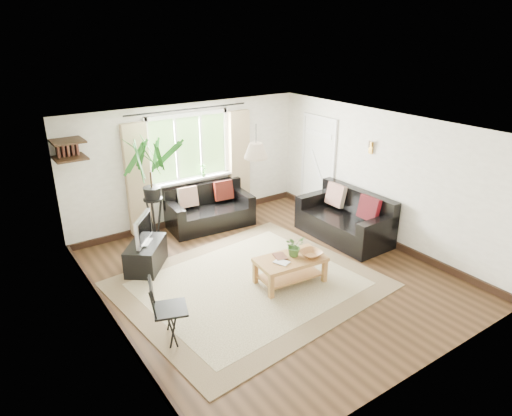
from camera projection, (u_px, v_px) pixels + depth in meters
floor at (270, 276)px, 7.37m from camera, size 5.50×5.50×0.00m
ceiling at (272, 129)px, 6.47m from camera, size 5.50×5.50×0.00m
wall_back at (189, 164)px, 9.02m from camera, size 5.00×0.02×2.40m
wall_front at (424, 286)px, 4.82m from camera, size 5.00×0.02×2.40m
wall_left at (107, 250)px, 5.61m from camera, size 0.02×5.50×2.40m
wall_right at (382, 178)px, 8.23m from camera, size 0.02×5.50×2.40m
rug at (249, 284)px, 7.11m from camera, size 3.98×3.51×0.02m
window at (189, 148)px, 8.86m from camera, size 2.50×0.16×2.16m
door at (318, 166)px, 9.59m from camera, size 0.06×0.96×2.06m
corner_shelf at (69, 150)px, 7.39m from camera, size 0.50×0.50×0.34m
pendant_lamp at (256, 147)px, 6.91m from camera, size 0.36×0.36×0.54m
wall_sconce at (370, 146)px, 8.22m from camera, size 0.12×0.12×0.28m
sofa_back at (210, 208)px, 9.06m from camera, size 1.71×0.96×0.78m
sofa_right at (344, 217)px, 8.55m from camera, size 1.81×0.91×0.85m
coffee_table at (290, 271)px, 7.09m from camera, size 1.12×0.69×0.44m
table_plant at (294, 246)px, 7.03m from camera, size 0.30×0.27×0.33m
bowl at (311, 254)px, 7.05m from camera, size 0.34×0.34×0.08m
book_a at (279, 264)px, 6.81m from camera, size 0.23×0.27×0.02m
book_b at (275, 257)px, 7.00m from camera, size 0.24×0.28×0.02m
tv_stand at (146, 256)px, 7.52m from camera, size 0.92×0.97×0.46m
tv at (143, 229)px, 7.34m from camera, size 0.59×0.65×0.51m
palm_stand at (152, 194)px, 7.99m from camera, size 0.83×0.83×2.01m
folding_chair at (170, 310)px, 5.73m from camera, size 0.58×0.58×0.88m
sill_plant at (203, 170)px, 9.11m from camera, size 0.14×0.10×0.27m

